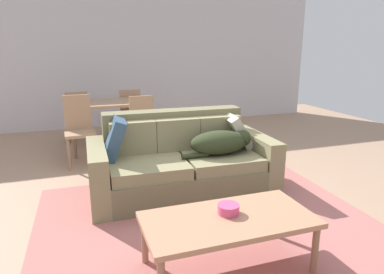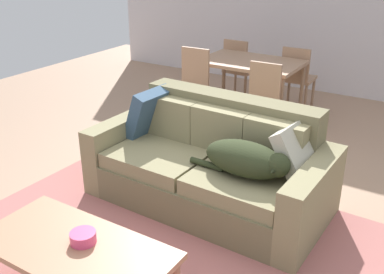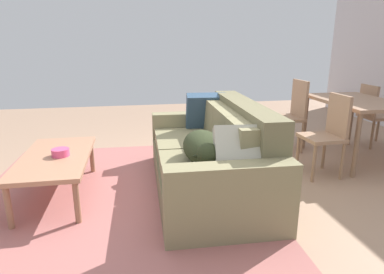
{
  "view_description": "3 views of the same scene",
  "coord_description": "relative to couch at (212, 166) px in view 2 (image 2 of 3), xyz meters",
  "views": [
    {
      "loc": [
        -1.24,
        -3.2,
        1.61
      ],
      "look_at": [
        -0.06,
        0.22,
        0.65
      ],
      "focal_mm": 32.14,
      "sensor_mm": 36.0,
      "label": 1
    },
    {
      "loc": [
        1.53,
        -2.69,
        2.11
      ],
      "look_at": [
        -0.31,
        0.26,
        0.59
      ],
      "focal_mm": 42.2,
      "sensor_mm": 36.0,
      "label": 2
    },
    {
      "loc": [
        2.9,
        -0.43,
        1.45
      ],
      "look_at": [
        -0.09,
        0.11,
        0.58
      ],
      "focal_mm": 31.23,
      "sensor_mm": 36.0,
      "label": 3
    }
  ],
  "objects": [
    {
      "name": "dining_chair_near_left",
      "position": [
        -1.05,
        1.34,
        0.2
      ],
      "size": [
        0.42,
        0.42,
        0.96
      ],
      "rotation": [
        0.0,
        0.0,
        0.05
      ],
      "color": "#A37B5E",
      "rests_on": "ground"
    },
    {
      "name": "throw_pillow_by_left_arm",
      "position": [
        -0.72,
        0.08,
        0.32
      ],
      "size": [
        0.3,
        0.47,
        0.47
      ],
      "primitive_type": "cube",
      "rotation": [
        0.0,
        0.35,
        -0.07
      ],
      "color": "#344E69",
      "rests_on": "couch"
    },
    {
      "name": "back_partition",
      "position": [
        0.16,
        3.66,
        1.02
      ],
      "size": [
        8.0,
        0.12,
        2.7
      ],
      "primitive_type": "cube",
      "color": "silver",
      "rests_on": "ground"
    },
    {
      "name": "throw_pillow_by_right_arm",
      "position": [
        0.72,
        0.04,
        0.3
      ],
      "size": [
        0.34,
        0.44,
        0.41
      ],
      "primitive_type": "cube",
      "rotation": [
        0.0,
        -0.55,
        -0.09
      ],
      "color": "#B2AF9A",
      "rests_on": "couch"
    },
    {
      "name": "dining_table",
      "position": [
        -0.57,
        1.95,
        0.36
      ],
      "size": [
        1.21,
        0.81,
        0.76
      ],
      "color": "#A37B5E",
      "rests_on": "ground"
    },
    {
      "name": "ground_plane",
      "position": [
        0.16,
        -0.34,
        -0.33
      ],
      "size": [
        10.0,
        10.0,
        0.0
      ],
      "primitive_type": "plane",
      "color": "tan"
    },
    {
      "name": "dog_on_left_cushion",
      "position": [
        0.41,
        -0.19,
        0.25
      ],
      "size": [
        0.82,
        0.36,
        0.26
      ],
      "rotation": [
        0.0,
        0.0,
        -0.03
      ],
      "color": "#2A321C",
      "rests_on": "couch"
    },
    {
      "name": "dining_chair_far_right",
      "position": [
        -0.17,
        2.52,
        0.17
      ],
      "size": [
        0.41,
        0.41,
        0.88
      ],
      "rotation": [
        0.0,
        0.0,
        3.17
      ],
      "color": "#A37B5E",
      "rests_on": "ground"
    },
    {
      "name": "coffee_table",
      "position": [
        -0.1,
        -1.51,
        0.04
      ],
      "size": [
        1.24,
        0.62,
        0.42
      ],
      "color": "tan",
      "rests_on": "ground"
    },
    {
      "name": "bowl_on_coffee_table",
      "position": [
        -0.08,
        -1.46,
        0.12
      ],
      "size": [
        0.16,
        0.16,
        0.07
      ],
      "primitive_type": "cylinder",
      "color": "#EA4C7F",
      "rests_on": "coffee_table"
    },
    {
      "name": "dining_chair_near_right",
      "position": [
        -0.15,
        1.33,
        0.17
      ],
      "size": [
        0.41,
        0.41,
        0.91
      ],
      "rotation": [
        0.0,
        0.0,
        0.03
      ],
      "color": "#A37B5E",
      "rests_on": "ground"
    },
    {
      "name": "dining_chair_far_left",
      "position": [
        -1.05,
        2.58,
        0.15
      ],
      "size": [
        0.41,
        0.41,
        0.87
      ],
      "rotation": [
        0.0,
        0.0,
        3.11
      ],
      "color": "#A37B5E",
      "rests_on": "ground"
    },
    {
      "name": "area_rug",
      "position": [
        -0.0,
        -0.93,
        -0.32
      ],
      "size": [
        3.17,
        2.78,
        0.01
      ],
      "primitive_type": "cube",
      "rotation": [
        0.0,
        0.0,
        -0.03
      ],
      "color": "#AD6560",
      "rests_on": "ground"
    },
    {
      "name": "couch",
      "position": [
        0.0,
        0.0,
        0.0
      ],
      "size": [
        2.04,
        1.05,
        0.88
      ],
      "rotation": [
        0.0,
        0.0,
        -0.03
      ],
      "color": "#6C6648",
      "rests_on": "ground"
    }
  ]
}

